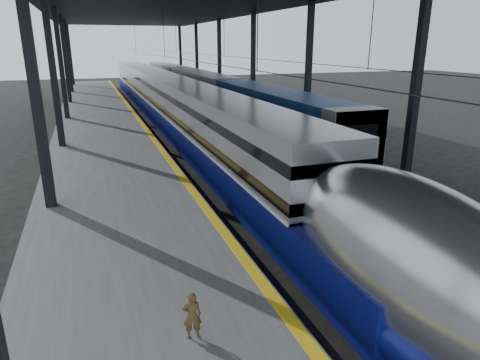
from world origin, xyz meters
name	(u,v)px	position (x,y,z in m)	size (l,w,h in m)	color
ground	(254,270)	(0.00, 0.00, 0.00)	(160.00, 160.00, 0.00)	black
platform	(102,134)	(-3.50, 20.00, 0.50)	(6.00, 80.00, 1.00)	#4C4C4F
yellow_strip	(143,125)	(-0.70, 20.00, 1.00)	(0.30, 80.00, 0.01)	gold
rails	(213,133)	(4.50, 20.00, 0.08)	(6.52, 80.00, 0.16)	slate
canopy	(174,3)	(1.90, 20.00, 9.12)	(18.00, 75.00, 9.47)	black
tgv_train	(170,104)	(2.00, 23.59, 1.87)	(2.79, 65.20, 4.00)	#AFB2B7
second_train	(203,91)	(7.00, 32.36, 1.90)	(2.72, 56.05, 3.74)	navy
child	(192,315)	(-2.74, -3.66, 1.50)	(0.36, 0.24, 1.00)	#443316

